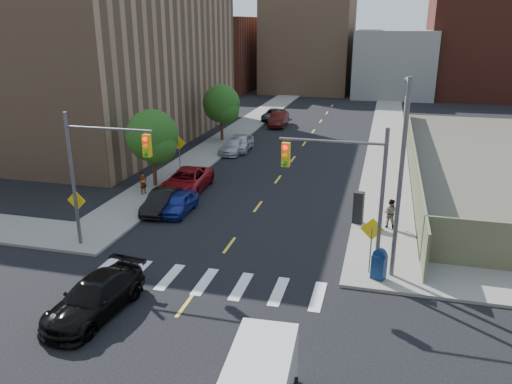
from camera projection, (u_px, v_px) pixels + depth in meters
The scene contains 29 objects.
ground at pixel (166, 332), 18.76m from camera, with size 160.00×160.00×0.00m, color black.
sidewalk_nw at pixel (252, 121), 58.62m from camera, with size 3.50×73.00×0.15m, color gray.
sidewalk_ne at pixel (388, 128), 54.92m from camera, with size 3.50×73.00×0.15m, color gray.
fence_north at pixel (410, 146), 41.73m from camera, with size 0.12×44.00×2.50m, color #6C704E.
building_nw at pixel (82, 56), 48.94m from camera, with size 22.00×30.00×16.00m, color #8C6B4C.
bg_bldg_west at pixel (215, 54), 86.24m from camera, with size 14.00×18.00×12.00m, color #592319.
bg_bldg_midwest at pixel (309, 45), 83.77m from camera, with size 14.00×16.00×15.00m, color #8C6B4C.
bg_bldg_center at pixel (394, 63), 79.40m from camera, with size 12.00×16.00×10.00m, color gray.
bg_bldg_east at pixel (489, 44), 76.92m from camera, with size 18.00×18.00×16.00m, color #592319.
signal_nw at pixel (98, 164), 24.23m from camera, with size 4.59×0.30×7.00m.
signal_ne at pixel (347, 183), 21.37m from camera, with size 4.59×0.30×7.00m.
streetlight_ne at pixel (401, 165), 21.45m from camera, with size 0.25×3.70×9.00m.
warn_sign_nw at pixel (77, 206), 25.94m from camera, with size 1.06×0.06×2.83m.
warn_sign_ne at pixel (372, 235), 22.36m from camera, with size 1.06×0.06×2.83m.
warn_sign_midwest at pixel (179, 147), 38.31m from camera, with size 1.06×0.06×2.83m.
tree_west_near at pixel (153, 139), 34.26m from camera, with size 3.66×3.64×5.52m.
tree_west_far at pixel (221, 106), 48.00m from camera, with size 3.66×3.64×5.52m.
parked_car_blue at pixel (179, 203), 30.38m from camera, with size 1.47×3.65×1.24m, color navy.
parked_car_black at pixel (162, 201), 30.59m from camera, with size 1.40×4.01×1.32m, color black.
parked_car_red at pixel (187, 181), 34.22m from camera, with size 2.55×5.52×1.53m, color maroon.
parked_car_silver at pixel (234, 146), 44.43m from camera, with size 1.77×4.36×1.27m, color #A9ABB1.
parked_car_white at pixel (241, 143), 45.30m from camera, with size 1.68×4.17×1.42m, color #BBBBBB.
parked_car_maroon at pixel (279, 119), 55.95m from camera, with size 1.68×4.81×1.59m, color #3D0D0C.
parked_car_grey at pixel (274, 115), 59.23m from camera, with size 2.28×4.95×1.38m, color black.
black_sedan at pixel (95, 298), 19.71m from camera, with size 2.04×5.02×1.46m, color black.
mailbox at pixel (379, 264), 22.16m from camera, with size 0.72×0.64×1.45m.
payphone at pixel (358, 208), 28.33m from camera, with size 0.55×0.45×1.85m, color black.
pedestrian_west at pixel (143, 183), 33.24m from camera, with size 0.56×0.37×1.53m, color gray.
pedestrian_east at pixel (390, 213), 27.74m from camera, with size 0.81×0.63×1.66m, color gray.
Camera 1 is at (7.35, -14.69, 11.01)m, focal length 35.00 mm.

